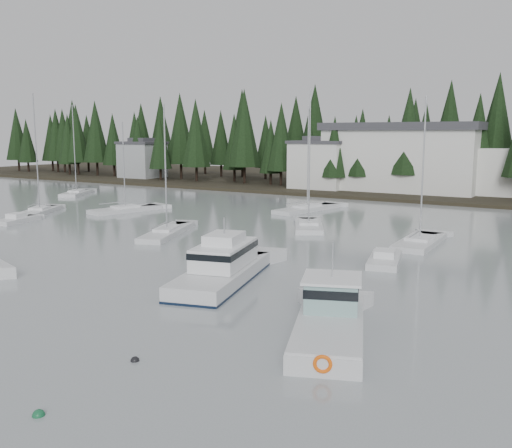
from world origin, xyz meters
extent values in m
cube|color=black|center=(0.00, 97.00, 0.00)|extent=(240.00, 54.00, 1.00)
cube|color=silver|center=(-18.00, 79.00, 4.25)|extent=(9.00, 7.00, 7.50)
cube|color=#38383D|center=(-18.00, 79.00, 8.25)|extent=(9.54, 7.42, 0.50)
cube|color=#38383D|center=(-18.00, 79.00, 8.85)|extent=(4.95, 3.85, 0.80)
cube|color=#999EA0|center=(-60.00, 81.00, 4.00)|extent=(8.00, 7.00, 7.00)
cube|color=#38383D|center=(-60.00, 81.00, 7.75)|extent=(8.48, 7.42, 0.50)
cube|color=#38383D|center=(-60.00, 81.00, 8.35)|extent=(4.40, 3.85, 0.80)
cube|color=silver|center=(-5.00, 82.00, 5.50)|extent=(24.00, 10.00, 10.00)
cube|color=#38383D|center=(-5.00, 82.00, 10.80)|extent=(25.00, 11.00, 1.20)
cube|color=silver|center=(7.00, 84.00, 4.00)|extent=(10.00, 8.00, 7.00)
cube|color=silver|center=(2.13, 21.13, 0.15)|extent=(6.30, 11.85, 1.65)
cube|color=black|center=(2.13, 21.13, 0.03)|extent=(6.35, 11.92, 0.23)
cube|color=white|center=(1.98, 21.68, 1.75)|extent=(4.29, 6.43, 1.49)
cube|color=black|center=(1.98, 21.68, 2.11)|extent=(4.38, 6.51, 0.41)
cube|color=white|center=(1.98, 21.68, 2.83)|extent=(2.79, 3.39, 0.67)
cylinder|color=#A5A8AD|center=(1.98, 21.68, 3.66)|extent=(0.10, 0.10, 1.13)
cube|color=silver|center=(12.62, 15.09, 0.11)|extent=(6.20, 9.61, 1.47)
cube|color=silver|center=(12.62, 15.09, 0.91)|extent=(6.08, 9.41, 0.14)
cube|color=#82ABA8|center=(11.97, 16.79, 1.70)|extent=(3.40, 3.47, 1.59)
cube|color=white|center=(11.97, 16.79, 2.55)|extent=(3.83, 3.92, 0.14)
cube|color=black|center=(11.97, 16.79, 2.02)|extent=(3.48, 3.54, 0.45)
cylinder|color=#A5A8AD|center=(11.97, 16.79, 3.51)|extent=(0.08, 0.08, 1.81)
torus|color=#F2590C|center=(14.24, 10.86, 0.62)|extent=(0.80, 0.43, 0.79)
cube|color=silver|center=(-27.87, 42.96, -0.03)|extent=(4.95, 9.67, 1.05)
cube|color=white|center=(-27.87, 42.96, 0.62)|extent=(2.71, 3.53, 0.30)
cylinder|color=#A5A8AD|center=(-27.87, 42.96, 5.79)|extent=(0.14, 0.14, 10.58)
cube|color=silver|center=(-12.60, 32.95, -0.03)|extent=(5.98, 10.56, 1.05)
cube|color=white|center=(-12.60, 32.95, 0.62)|extent=(2.84, 3.90, 0.30)
cylinder|color=#A5A8AD|center=(-12.60, 32.95, 6.48)|extent=(0.14, 0.14, 11.95)
cube|color=silver|center=(9.75, 40.72, -0.03)|extent=(3.18, 8.98, 1.05)
cube|color=white|center=(9.75, 40.72, 0.62)|extent=(2.12, 3.09, 0.30)
cylinder|color=#A5A8AD|center=(9.75, 40.72, 6.70)|extent=(0.14, 0.14, 12.40)
cube|color=silver|center=(-2.57, 43.56, -0.03)|extent=(6.42, 8.86, 1.05)
cube|color=white|center=(-2.57, 43.56, 0.62)|extent=(3.06, 3.47, 0.30)
cylinder|color=#A5A8AD|center=(-2.57, 43.56, 7.38)|extent=(0.14, 0.14, 13.76)
cube|color=silver|center=(-35.88, 36.40, -0.03)|extent=(6.12, 8.23, 1.05)
cube|color=white|center=(-35.88, 36.40, 0.62)|extent=(2.87, 3.24, 0.30)
cylinder|color=#A5A8AD|center=(-35.88, 36.40, 7.48)|extent=(0.14, 0.14, 13.95)
cube|color=silver|center=(-48.65, 53.30, -0.03)|extent=(6.47, 8.75, 1.05)
cube|color=white|center=(-48.65, 53.30, 0.62)|extent=(3.05, 3.44, 0.30)
cylinder|color=#A5A8AD|center=(-48.65, 53.30, 7.30)|extent=(0.14, 0.14, 13.61)
cube|color=silver|center=(-8.70, 55.58, -0.03)|extent=(4.69, 11.24, 1.05)
cube|color=white|center=(-8.70, 55.58, 0.62)|extent=(2.61, 4.00, 0.30)
cylinder|color=#A5A8AD|center=(-8.70, 55.58, 6.81)|extent=(0.14, 0.14, 12.62)
cube|color=silver|center=(-31.80, 30.18, 0.05)|extent=(3.43, 5.89, 0.90)
cube|color=white|center=(-31.80, 30.18, 0.75)|extent=(1.87, 2.07, 0.55)
cube|color=silver|center=(9.50, 32.13, 0.05)|extent=(3.56, 6.23, 0.90)
cube|color=white|center=(9.50, 32.13, 0.75)|extent=(1.91, 2.19, 0.55)
sphere|color=#145933|center=(7.05, 2.92, 0.00)|extent=(0.45, 0.45, 0.45)
sphere|color=black|center=(6.54, 8.27, 0.00)|extent=(0.39, 0.39, 0.39)
camera|label=1|loc=(23.27, -8.96, 9.77)|focal=40.00mm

